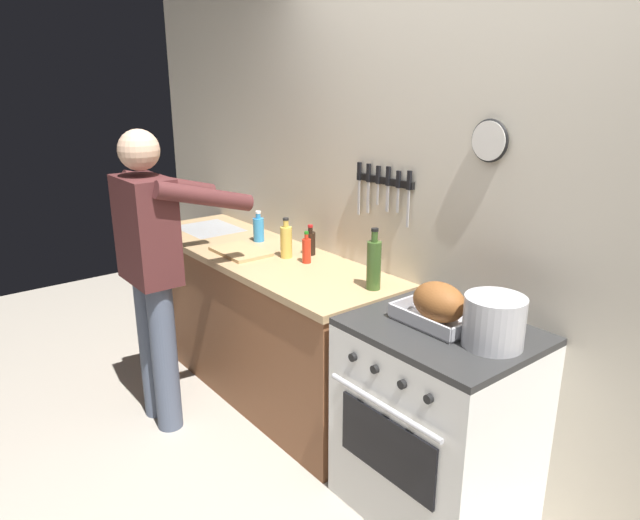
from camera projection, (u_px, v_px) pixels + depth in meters
The scene contains 12 objects.
wall_back at pixel (463, 213), 2.66m from camera, with size 6.00×0.13×2.60m.
counter_block at pixel (261, 318), 3.61m from camera, with size 2.03×0.65×0.90m.
stove at pixel (436, 421), 2.54m from camera, with size 0.76×0.67×0.90m.
person_cook at pixel (153, 263), 3.07m from camera, with size 0.51×0.63×1.66m.
roasting_pan at pixel (439, 305), 2.43m from camera, with size 0.35×0.26×0.18m.
stock_pot at pixel (494, 321), 2.22m from camera, with size 0.24×0.24×0.20m.
cutting_board at pixel (241, 252), 3.42m from camera, with size 0.36×0.24×0.02m, color tan.
bottle_olive_oil at pixel (374, 264), 2.81m from camera, with size 0.07×0.07×0.31m.
bottle_dish_soap at pixel (259, 229), 3.65m from camera, with size 0.07×0.07×0.20m.
bottle_cooking_oil at pixel (286, 241), 3.32m from camera, with size 0.07×0.07×0.24m.
bottle_hot_sauce at pixel (307, 250), 3.23m from camera, with size 0.05×0.05×0.18m.
bottle_soy_sauce at pixel (310, 243), 3.37m from camera, with size 0.06×0.06×0.18m.
Camera 1 is at (1.63, -0.79, 1.90)m, focal length 32.16 mm.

